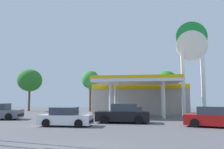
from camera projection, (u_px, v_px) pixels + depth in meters
The scene contains 8 objects.
gas_station at pixel (140, 97), 32.48m from camera, with size 12.66×12.78×4.50m.
station_pole_sign at pixel (192, 56), 28.81m from camera, with size 3.78×0.56×11.62m.
car_1 at pixel (66, 117), 18.08m from camera, with size 4.10×1.98×1.44m.
car_2 at pixel (214, 118), 17.42m from camera, with size 4.58×2.88×1.52m.
car_3 at pixel (123, 114), 20.43m from camera, with size 4.67×2.25×1.65m.
tree_0 at pixel (30, 80), 38.49m from camera, with size 3.97×3.97×6.83m.
tree_1 at pixel (90, 80), 37.36m from camera, with size 2.81×2.81×6.49m.
tree_2 at pixel (167, 79), 36.12m from camera, with size 2.96×2.96×6.28m.
Camera 1 is at (3.62, -8.10, 2.18)m, focal length 37.61 mm.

